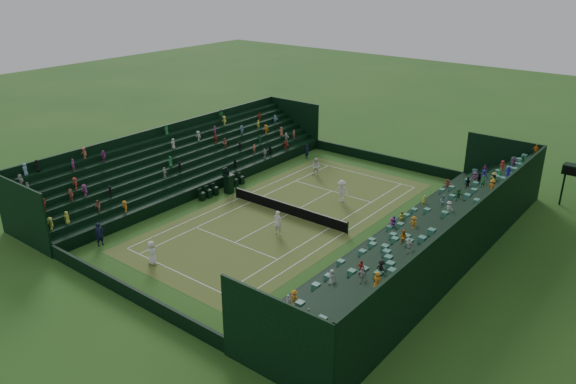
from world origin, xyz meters
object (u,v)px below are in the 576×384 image
(player_near_west, at_px, (152,253))
(player_far_west, at_px, (316,167))
(player_far_east, at_px, (342,191))
(player_near_east, at_px, (278,222))
(umpire_chair, at_px, (229,181))
(tennis_net, at_px, (288,209))

(player_near_west, bearing_deg, player_far_west, -78.79)
(player_far_east, bearing_deg, player_near_east, -99.00)
(player_near_west, distance_m, player_far_east, 17.67)
(player_near_east, distance_m, player_far_west, 13.17)
(player_near_west, distance_m, player_far_west, 21.09)
(player_far_west, relative_size, player_far_east, 0.89)
(player_near_east, bearing_deg, umpire_chair, -31.40)
(tennis_net, relative_size, player_near_east, 6.05)
(player_far_west, bearing_deg, player_near_west, -105.70)
(player_near_west, relative_size, player_far_east, 0.89)
(umpire_chair, bearing_deg, player_far_east, 27.00)
(player_near_west, height_order, player_far_east, player_far_east)
(umpire_chair, distance_m, player_near_west, 13.46)
(tennis_net, bearing_deg, player_far_east, 68.55)
(tennis_net, bearing_deg, player_far_west, 111.52)
(tennis_net, distance_m, umpire_chair, 7.10)
(player_near_west, bearing_deg, player_near_east, -105.51)
(tennis_net, xyz_separation_m, player_near_west, (-2.24, -12.17, 0.35))
(umpire_chair, xyz_separation_m, player_near_west, (4.82, -12.57, -0.23))
(umpire_chair, distance_m, player_near_east, 9.40)
(player_far_west, distance_m, player_far_east, 6.70)
(umpire_chair, height_order, player_near_east, umpire_chair)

